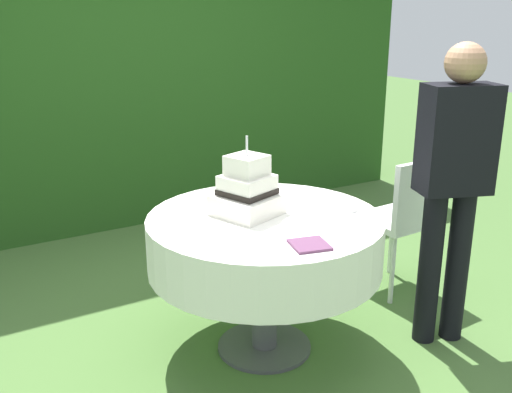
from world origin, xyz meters
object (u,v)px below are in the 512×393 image
wedding_cake (247,191)px  serving_plate_far (346,209)px  serving_plate_left (262,190)px  serving_plate_right (289,193)px  serving_plate_near (188,204)px  standing_person (453,177)px  garden_chair (405,213)px  napkin_stack (309,245)px  cake_table (265,242)px

wedding_cake → serving_plate_far: bearing=-23.3°
serving_plate_left → serving_plate_right: bearing=-49.5°
serving_plate_near → standing_person: standing_person is taller
serving_plate_far → garden_chair: size_ratio=0.14×
garden_chair → serving_plate_right: bearing=170.7°
wedding_cake → serving_plate_near: (-0.20, 0.28, -0.11)m
serving_plate_far → serving_plate_left: bearing=112.7°
serving_plate_far → napkin_stack: (-0.45, -0.30, 0.00)m
serving_plate_right → standing_person: size_ratio=0.06×
serving_plate_far → serving_plate_right: 0.39m
cake_table → serving_plate_far: 0.46m
wedding_cake → garden_chair: size_ratio=0.46×
wedding_cake → serving_plate_left: size_ratio=3.06×
napkin_stack → serving_plate_left: bearing=73.1°
serving_plate_near → cake_table: bearing=-54.6°
serving_plate_right → standing_person: 0.88m
serving_plate_left → serving_plate_right: size_ratio=1.32×
serving_plate_far → standing_person: standing_person is taller
wedding_cake → garden_chair: (1.15, 0.04, -0.33)m
serving_plate_left → cake_table: bearing=-119.5°
garden_chair → napkin_stack: bearing=-154.1°
serving_plate_far → garden_chair: bearing=19.9°
serving_plate_far → serving_plate_right: bearing=105.5°
cake_table → serving_plate_near: 0.47m
serving_plate_far → serving_plate_right: same height
serving_plate_left → napkin_stack: size_ratio=0.83×
serving_plate_near → serving_plate_left: bearing=0.7°
cake_table → serving_plate_left: serving_plate_left is taller
serving_plate_left → standing_person: size_ratio=0.08×
wedding_cake → garden_chair: 1.20m
cake_table → serving_plate_right: serving_plate_right is taller
cake_table → serving_plate_far: serving_plate_far is taller
wedding_cake → serving_plate_near: size_ratio=3.01×
serving_plate_near → serving_plate_right: bearing=-11.5°
serving_plate_near → garden_chair: bearing=-10.2°
wedding_cake → standing_person: bearing=-27.0°
serving_plate_far → cake_table: bearing=163.4°
serving_plate_near → serving_plate_left: size_ratio=1.02×
cake_table → serving_plate_right: bearing=38.3°
cake_table → garden_chair: garden_chair is taller
wedding_cake → serving_plate_far: size_ratio=3.18×
wedding_cake → serving_plate_left: bearing=47.4°
garden_chair → standing_person: 0.68m
serving_plate_right → garden_chair: size_ratio=0.11×
serving_plate_far → napkin_stack: 0.54m
cake_table → standing_person: size_ratio=0.75×
wedding_cake → serving_plate_far: wedding_cake is taller
serving_plate_near → garden_chair: (1.35, -0.24, -0.22)m
wedding_cake → serving_plate_near: wedding_cake is taller
napkin_stack → standing_person: standing_person is taller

